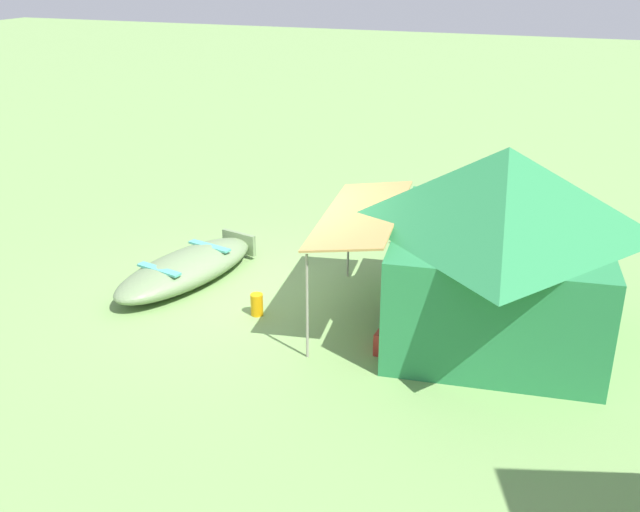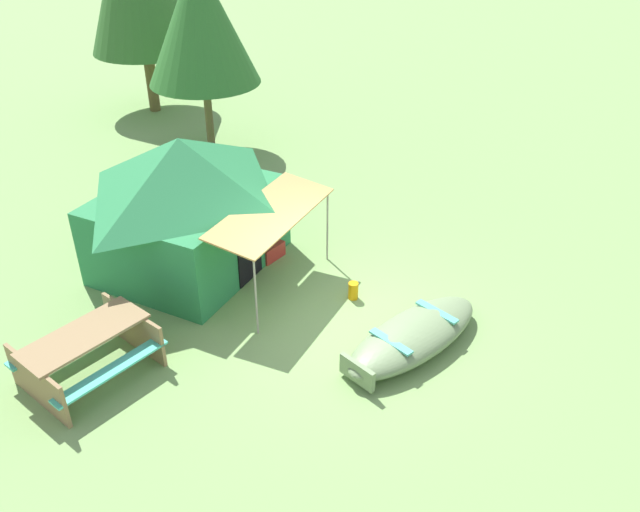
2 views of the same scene
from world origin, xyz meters
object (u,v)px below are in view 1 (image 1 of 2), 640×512
Objects in this scene: cooler_box at (394,339)px; picnic_table at (467,216)px; canvas_cabin_tent at (499,239)px; beached_rowboat at (187,268)px; fuel_can at (257,305)px.

picnic_table is at bearing 177.93° from cooler_box.
canvas_cabin_tent is 1.93m from cooler_box.
cooler_box is at bearing 76.30° from beached_rowboat.
picnic_table is at bearing 131.47° from beached_rowboat.
beached_rowboat is at bearing -88.54° from canvas_cabin_tent.
cooler_box is 2.14m from fuel_can.
beached_rowboat is at bearing -112.55° from fuel_can.
beached_rowboat is 1.49× the size of picnic_table.
picnic_table reaches higher than beached_rowboat.
picnic_table is 4.28m from cooler_box.
cooler_box is (4.26, -0.15, -0.34)m from picnic_table.
cooler_box is at bearing 83.17° from fuel_can.
canvas_cabin_tent is 3.49m from picnic_table.
picnic_table reaches higher than cooler_box.
canvas_cabin_tent is (-0.12, 4.78, 1.11)m from beached_rowboat.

